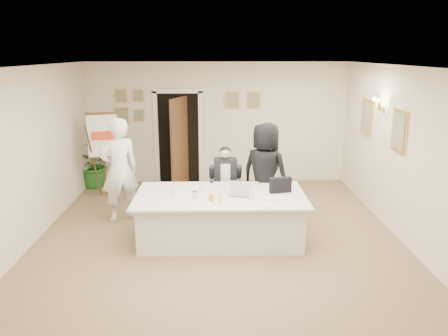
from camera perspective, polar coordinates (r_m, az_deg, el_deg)
floor at (r=7.25m, az=-0.74°, el=-9.57°), size 7.00×7.00×0.00m
ceiling at (r=6.61m, az=-0.82°, el=13.12°), size 6.00×7.00×0.02m
wall_back at (r=10.23m, az=-0.91°, el=5.87°), size 6.00×0.10×2.80m
wall_front at (r=3.49m, az=-0.39°, el=-12.43°), size 6.00×0.10×2.80m
wall_left at (r=7.41m, az=-24.65°, el=1.02°), size 0.10×7.00×2.80m
wall_right at (r=7.44m, az=23.00°, el=1.25°), size 0.10×7.00×2.80m
doorway at (r=10.15m, az=-5.89°, el=3.68°), size 1.14×0.86×2.20m
pictures_back_wall at (r=10.17m, az=-5.48°, el=8.31°), size 3.40×0.06×0.80m
pictures_right_wall at (r=8.46m, az=19.82°, el=5.49°), size 0.06×2.20×0.80m
wall_sconce at (r=8.39m, az=19.57°, el=7.86°), size 0.20×0.30×0.24m
conference_table at (r=7.20m, az=-0.47°, el=-6.37°), size 2.74×1.46×0.78m
seated_man at (r=8.10m, az=0.18°, el=-1.80°), size 0.66×0.69×1.35m
flip_chart at (r=9.58m, az=-15.39°, el=1.17°), size 0.64×0.47×1.77m
standing_man at (r=8.10m, az=-13.51°, el=-0.24°), size 0.82×0.72×1.90m
standing_woman at (r=7.84m, az=5.38°, el=-0.65°), size 1.06×0.97×1.82m
potted_palm at (r=10.40m, az=-16.50°, el=0.55°), size 1.03×0.90×1.08m
laptop at (r=7.03m, az=2.11°, el=-2.40°), size 0.42×0.44×0.28m
laptop_bag at (r=7.20m, az=7.39°, el=-2.22°), size 0.37×0.17×0.25m
paper_stack at (r=6.91m, az=6.65°, el=-3.90°), size 0.30×0.22×0.03m
plate_left at (r=6.79m, az=-8.41°, el=-4.36°), size 0.27×0.27×0.01m
plate_mid at (r=6.68m, az=-4.86°, el=-4.59°), size 0.27×0.27×0.01m
plate_near at (r=6.65m, az=-2.01°, el=-4.62°), size 0.26×0.26×0.01m
glass_a at (r=7.04m, az=-6.77°, el=-3.07°), size 0.06×0.06×0.14m
glass_b at (r=6.69m, az=-0.55°, el=-3.94°), size 0.06×0.06×0.14m
glass_c at (r=6.81m, az=3.66°, el=-3.61°), size 0.07×0.07×0.14m
glass_d at (r=7.24m, az=-2.96°, el=-2.49°), size 0.07×0.07×0.14m
oj_glass at (r=6.69m, az=-1.70°, el=-3.98°), size 0.08×0.08×0.13m
steel_jug at (r=6.89m, az=-3.85°, el=-3.54°), size 0.08×0.08×0.11m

